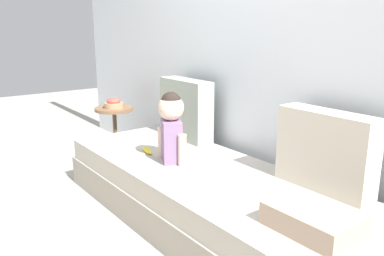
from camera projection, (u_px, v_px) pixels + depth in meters
The scene contains 10 objects.
ground_plane at pixel (203, 221), 2.68m from camera, with size 12.00×12.00×0.00m, color #B2ADA3.
back_wall at pixel (270, 33), 2.70m from camera, with size 5.61×0.10×2.48m, color silver.
couch at pixel (204, 196), 2.64m from camera, with size 2.41×0.88×0.38m.
throw_pillow_left at pixel (186, 109), 3.24m from camera, with size 0.53×0.16×0.49m, color #99A393.
throw_pillow_right at pixel (325, 151), 2.22m from camera, with size 0.57×0.16×0.45m, color beige.
toddler at pixel (171, 124), 2.67m from camera, with size 0.31×0.20×0.48m.
banana at pixel (147, 150), 2.91m from camera, with size 0.17×0.04×0.04m, color yellow.
folded_blanket at pixel (313, 220), 1.80m from camera, with size 0.40×0.28×0.11m, color tan.
side_table at pixel (115, 119), 3.92m from camera, with size 0.38×0.38×0.51m.
fruit_bowl at pixel (114, 103), 3.88m from camera, with size 0.19×0.19×0.10m.
Camera 1 is at (1.89, -1.54, 1.29)m, focal length 36.96 mm.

